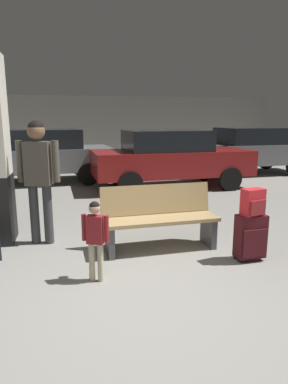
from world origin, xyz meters
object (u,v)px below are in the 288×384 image
(suitcase, at_px, (251,237))
(parked_car_side, at_px, (248,149))
(parked_car_near, at_px, (170,157))
(parked_car_far, at_px, (39,154))
(child, at_px, (95,233))
(bench, at_px, (159,218))
(adult, at_px, (38,169))
(backpack_bright, at_px, (253,203))

(suitcase, bearing_deg, parked_car_side, 61.60)
(parked_car_near, relative_size, parked_car_far, 0.99)
(suitcase, height_order, parked_car_near, parked_car_near)
(parked_car_near, height_order, parked_car_side, same)
(child, distance_m, parked_car_near, 5.55)
(bench, distance_m, adult, 1.85)
(bench, relative_size, parked_car_side, 0.39)
(backpack_bright, bearing_deg, child, -175.50)
(backpack_bright, height_order, adult, adult)
(parked_car_far, bearing_deg, suitcase, -64.11)
(suitcase, distance_m, parked_car_side, 7.50)
(adult, height_order, parked_car_near, adult)
(suitcase, relative_size, backpack_bright, 1.78)
(child, distance_m, parked_car_far, 6.59)
(adult, bearing_deg, parked_car_side, 40.68)
(bench, relative_size, parked_car_near, 0.39)
(bench, height_order, parked_car_far, parked_car_far)
(child, xyz_separation_m, parked_car_far, (-1.09, 6.49, 0.24))
(backpack_bright, bearing_deg, adult, 155.34)
(backpack_bright, relative_size, child, 0.37)
(child, bearing_deg, parked_car_far, 99.50)
(suitcase, bearing_deg, backpack_bright, -13.62)
(suitcase, distance_m, child, 2.01)
(backpack_bright, xyz_separation_m, parked_car_far, (-3.08, 6.34, 0.03))
(backpack_bright, xyz_separation_m, parked_car_near, (0.35, 4.87, 0.03))
(child, bearing_deg, suitcase, 4.52)
(bench, bearing_deg, parked_car_side, 52.16)
(child, height_order, parked_car_far, parked_car_far)
(adult, relative_size, parked_car_near, 0.43)
(suitcase, bearing_deg, child, -175.48)
(backpack_bright, bearing_deg, parked_car_side, 61.61)
(backpack_bright, distance_m, parked_car_far, 7.05)
(backpack_bright, distance_m, child, 2.01)
(parked_car_near, bearing_deg, backpack_bright, -94.10)
(adult, bearing_deg, child, -63.79)
(adult, bearing_deg, backpack_bright, -24.66)
(parked_car_far, distance_m, parked_car_side, 6.64)
(bench, height_order, adult, adult)
(bench, distance_m, parked_car_near, 4.45)
(suitcase, distance_m, parked_car_near, 4.91)
(parked_car_far, bearing_deg, bench, -70.26)
(suitcase, xyz_separation_m, adult, (-2.67, 1.23, 0.78))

